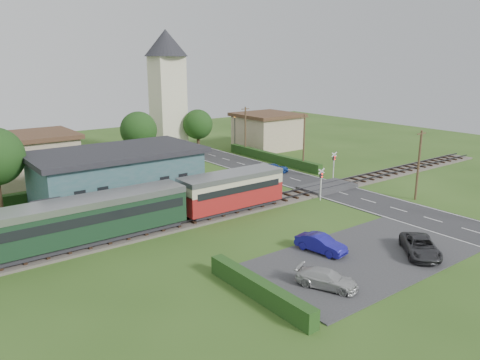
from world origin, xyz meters
TOP-DOWN VIEW (x-y plane):
  - ground at (0.00, 0.00)m, footprint 120.00×120.00m
  - railway_track at (0.00, 2.00)m, footprint 76.00×3.20m
  - road at (10.00, 0.00)m, footprint 6.00×70.00m
  - car_park at (-1.50, -12.00)m, footprint 17.00×9.00m
  - crossing_deck at (10.00, 2.00)m, footprint 6.20×3.40m
  - platform at (-10.00, 5.20)m, footprint 30.00×3.00m
  - equipment_hut at (-18.00, 5.20)m, footprint 2.30×2.30m
  - station_building at (-10.00, 10.99)m, footprint 16.00×9.00m
  - train at (-19.64, 2.00)m, footprint 43.20×2.90m
  - church_tower at (5.00, 28.00)m, footprint 6.00×6.00m
  - house_west at (-15.00, 25.00)m, footprint 10.80×8.80m
  - house_east at (20.00, 24.00)m, footprint 8.80×8.80m
  - hedge_carpark at (-11.00, -12.00)m, footprint 0.80×9.00m
  - hedge_roadside at (14.20, 16.00)m, footprint 0.80×18.00m
  - hedge_station at (-10.00, 15.50)m, footprint 22.00×0.80m
  - tree_b at (-2.00, 23.00)m, footprint 4.60×4.60m
  - tree_c at (8.00, 25.00)m, footprint 4.20×4.20m
  - utility_pole_b at (14.20, -6.00)m, footprint 1.40×0.22m
  - utility_pole_c at (14.20, 10.00)m, footprint 1.40×0.22m
  - utility_pole_d at (14.20, 22.00)m, footprint 1.40×0.22m
  - crossing_signal_near at (6.40, -0.41)m, footprint 0.84×0.28m
  - crossing_signal_far at (13.60, 4.39)m, footprint 0.84×0.28m
  - streetlamp_east at (16.00, 27.00)m, footprint 0.30×0.30m
  - car_on_road at (10.18, 10.94)m, footprint 3.75×2.72m
  - car_park_blue at (-3.16, -9.50)m, footprint 2.04×4.04m
  - car_park_silver at (-6.87, -13.52)m, footprint 3.09×4.18m
  - car_park_dark at (2.16, -14.18)m, footprint 4.77×4.88m
  - pedestrian_near at (-4.32, 4.50)m, footprint 0.78×0.66m
  - pedestrian_far at (-14.36, 5.48)m, footprint 0.80×0.94m

SIDE VIEW (x-z plane):
  - ground at x=0.00m, z-range 0.00..0.00m
  - road at x=10.00m, z-range 0.00..0.05m
  - car_park at x=-1.50m, z-range 0.00..0.08m
  - railway_track at x=0.00m, z-range -0.13..0.36m
  - crossing_deck at x=10.00m, z-range 0.00..0.45m
  - platform at x=-10.00m, z-range 0.00..0.45m
  - hedge_carpark at x=-11.00m, z-range 0.00..1.20m
  - hedge_roadside at x=14.20m, z-range 0.00..1.20m
  - car_park_silver at x=-6.87m, z-range 0.08..1.20m
  - car_on_road at x=10.18m, z-range 0.05..1.24m
  - hedge_station at x=-10.00m, z-range 0.00..1.30m
  - car_park_blue at x=-3.16m, z-range 0.08..1.35m
  - car_park_dark at x=2.16m, z-range 0.08..1.38m
  - pedestrian_far at x=-14.36m, z-range 0.45..2.15m
  - pedestrian_near at x=-4.32m, z-range 0.45..2.29m
  - equipment_hut at x=-18.00m, z-range 0.47..3.02m
  - crossing_signal_near at x=6.40m, z-range 0.50..3.78m
  - crossing_signal_far at x=13.60m, z-range 0.50..3.78m
  - train at x=-19.64m, z-range 0.48..3.88m
  - station_building at x=-10.00m, z-range 0.04..5.34m
  - house_west at x=-15.00m, z-range 0.04..5.54m
  - house_east at x=20.00m, z-range 0.05..5.55m
  - streetlamp_east at x=16.00m, z-range 0.46..5.62m
  - utility_pole_b at x=14.20m, z-range 0.13..7.13m
  - utility_pole_c at x=14.20m, z-range 0.13..7.13m
  - utility_pole_d at x=14.20m, z-range 0.13..7.13m
  - tree_c at x=8.00m, z-range 1.26..8.04m
  - tree_b at x=-2.00m, z-range 1.35..8.69m
  - church_tower at x=5.00m, z-range 1.43..19.03m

